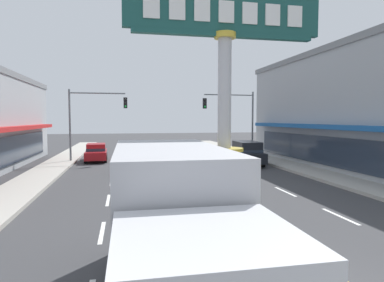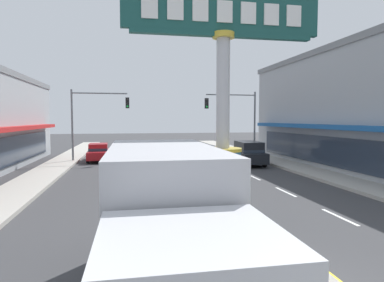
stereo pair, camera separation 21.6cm
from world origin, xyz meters
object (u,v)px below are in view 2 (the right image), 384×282
object	(u,v)px
traffic_light_right_side	(237,113)
sedan_near_left_lane	(139,160)
sedan_far_right_lane	(98,152)
suv_mid_left_lane	(248,153)
traffic_light_left_side	(94,113)
district_sign	(223,109)
box_truck_near_right_lane	(167,225)
sedan_far_left_oncoming	(206,155)

from	to	relation	value
traffic_light_right_side	sedan_near_left_lane	bearing A→B (deg)	-148.50
sedan_far_right_lane	suv_mid_left_lane	world-z (taller)	suv_mid_left_lane
traffic_light_left_side	sedan_near_left_lane	world-z (taller)	traffic_light_left_side
traffic_light_right_side	district_sign	bearing A→B (deg)	-110.06
traffic_light_left_side	suv_mid_left_lane	world-z (taller)	traffic_light_left_side
sedan_near_left_lane	district_sign	bearing A→B (deg)	-76.90
box_truck_near_right_lane	sedan_far_right_lane	bearing A→B (deg)	97.85
traffic_light_left_side	sedan_near_left_lane	size ratio (longest dim) A/B	1.42
box_truck_near_right_lane	sedan_far_left_oncoming	world-z (taller)	box_truck_near_right_lane
district_sign	sedan_near_left_lane	world-z (taller)	district_sign
traffic_light_right_side	sedan_far_left_oncoming	xyz separation A→B (m)	(-3.58, -2.93, -3.46)
district_sign	suv_mid_left_lane	distance (m)	15.08
sedan_near_left_lane	suv_mid_left_lane	xyz separation A→B (m)	(8.78, 1.70, 0.20)
traffic_light_left_side	sedan_far_right_lane	world-z (taller)	traffic_light_left_side
sedan_far_right_lane	sedan_near_left_lane	distance (m)	7.41
district_sign	box_truck_near_right_lane	xyz separation A→B (m)	(-2.73, -5.64, -2.39)
district_sign	sedan_far_left_oncoming	distance (m)	15.02
district_sign	traffic_light_left_side	size ratio (longest dim) A/B	1.33
traffic_light_left_side	suv_mid_left_lane	xyz separation A→B (m)	(12.37, -4.25, -3.26)
traffic_light_left_side	sedan_far_left_oncoming	xyz separation A→B (m)	(9.07, -3.32, -3.46)
traffic_light_right_side	sedan_near_left_lane	distance (m)	11.18
traffic_light_right_side	sedan_far_right_lane	xyz separation A→B (m)	(-12.37, 1.07, -3.46)
district_sign	traffic_light_left_side	world-z (taller)	district_sign
district_sign	sedan_near_left_lane	bearing A→B (deg)	103.10
traffic_light_left_side	sedan_far_right_lane	distance (m)	3.54
sedan_near_left_lane	sedan_far_right_lane	bearing A→B (deg)	116.50
district_sign	sedan_near_left_lane	size ratio (longest dim) A/B	1.89
sedan_far_right_lane	sedan_near_left_lane	size ratio (longest dim) A/B	1.00
sedan_far_right_lane	box_truck_near_right_lane	bearing A→B (deg)	-82.15
traffic_light_left_side	sedan_near_left_lane	distance (m)	7.76
traffic_light_left_side	sedan_far_right_lane	bearing A→B (deg)	67.41
traffic_light_left_side	traffic_light_right_side	world-z (taller)	same
sedan_far_right_lane	suv_mid_left_lane	distance (m)	13.05
suv_mid_left_lane	traffic_light_left_side	bearing A→B (deg)	161.04
sedan_far_right_lane	sedan_far_left_oncoming	xyz separation A→B (m)	(8.79, -4.00, 0.00)
district_sign	sedan_far_right_lane	xyz separation A→B (m)	(-6.04, 18.40, -3.29)
traffic_light_right_side	suv_mid_left_lane	distance (m)	5.06
traffic_light_left_side	sedan_far_right_lane	size ratio (longest dim) A/B	1.42
district_sign	traffic_light_right_side	world-z (taller)	district_sign
district_sign	sedan_far_left_oncoming	bearing A→B (deg)	79.21
traffic_light_right_side	sedan_far_left_oncoming	size ratio (longest dim) A/B	1.42
traffic_light_left_side	box_truck_near_right_lane	bearing A→B (deg)	-81.24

